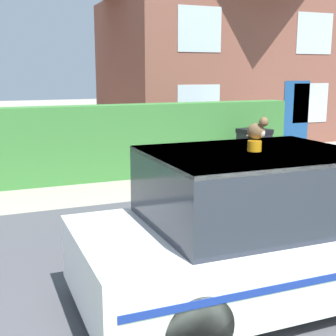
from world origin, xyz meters
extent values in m
cube|color=#4C4C51|center=(0.00, 3.89, 0.01)|extent=(28.00, 5.41, 0.01)
cube|color=#3D7F38|center=(1.25, 8.62, 0.84)|extent=(8.81, 0.53, 1.67)
cylinder|color=black|center=(2.56, 3.29, 0.33)|extent=(0.63, 0.21, 0.63)
cylinder|color=black|center=(-0.06, 1.69, 0.33)|extent=(0.63, 0.21, 0.63)
cylinder|color=black|center=(-0.05, 3.32, 0.33)|extent=(0.63, 0.21, 0.63)
cube|color=white|center=(1.25, 2.49, 0.53)|extent=(4.22, 1.87, 0.69)
cube|color=#232833|center=(0.97, 2.49, 1.24)|extent=(2.13, 1.66, 0.73)
cube|color=white|center=(0.97, 2.49, 1.59)|extent=(2.13, 1.66, 0.04)
cube|color=navy|center=(1.24, 1.57, 0.58)|extent=(3.99, 0.05, 0.07)
cube|color=navy|center=(1.26, 3.41, 0.58)|extent=(3.99, 0.05, 0.07)
cylinder|color=orange|center=(0.97, 2.49, 1.66)|extent=(0.14, 0.14, 0.11)
ellipsoid|color=brown|center=(1.03, 2.57, 1.80)|extent=(0.21, 0.23, 0.17)
ellipsoid|color=beige|center=(1.06, 2.50, 1.79)|extent=(0.09, 0.08, 0.09)
sphere|color=brown|center=(1.07, 2.49, 1.90)|extent=(0.10, 0.10, 0.10)
cone|color=brown|center=(1.04, 2.48, 1.94)|extent=(0.04, 0.04, 0.04)
cone|color=brown|center=(1.09, 2.51, 1.94)|extent=(0.04, 0.04, 0.04)
cylinder|color=brown|center=(1.06, 2.66, 1.73)|extent=(0.10, 0.15, 0.03)
cube|color=brown|center=(6.73, 14.12, 2.44)|extent=(7.56, 5.77, 4.88)
cube|color=navy|center=(8.24, 11.23, 1.05)|extent=(1.00, 0.02, 2.10)
cube|color=silver|center=(4.65, 11.23, 1.37)|extent=(1.40, 0.02, 1.30)
cube|color=silver|center=(8.81, 11.23, 1.37)|extent=(1.40, 0.02, 1.30)
cube|color=silver|center=(4.65, 11.23, 3.61)|extent=(1.40, 0.02, 1.30)
cube|color=silver|center=(8.81, 11.23, 3.61)|extent=(1.40, 0.02, 1.30)
cube|color=black|center=(4.29, 7.59, 0.51)|extent=(0.67, 0.70, 1.01)
cube|color=black|center=(4.29, 7.59, 1.06)|extent=(0.70, 0.73, 0.10)
camera|label=1|loc=(-1.63, -1.48, 2.40)|focal=50.00mm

